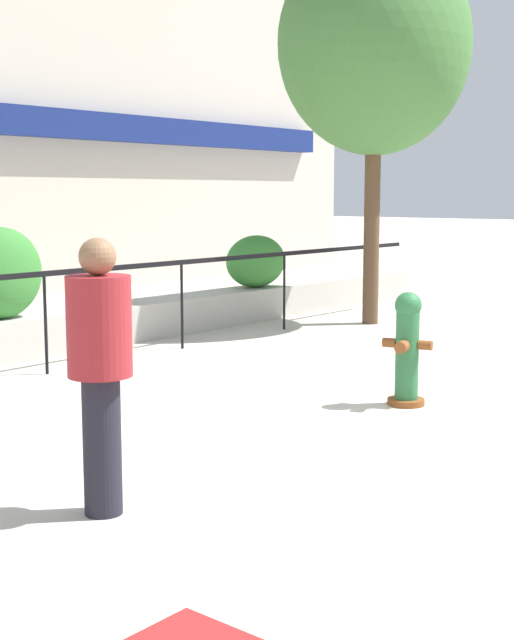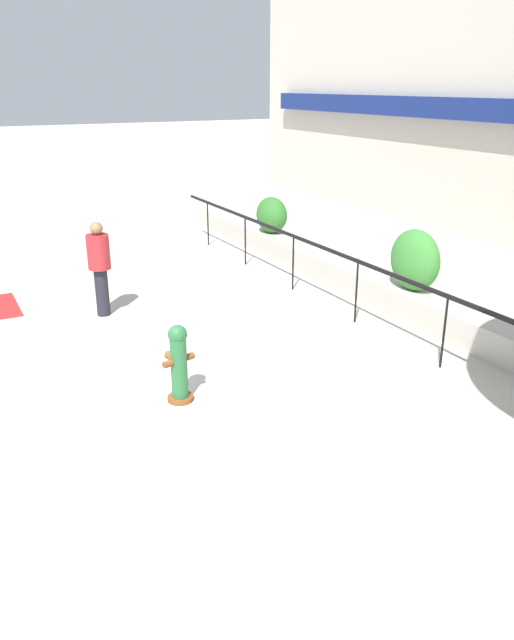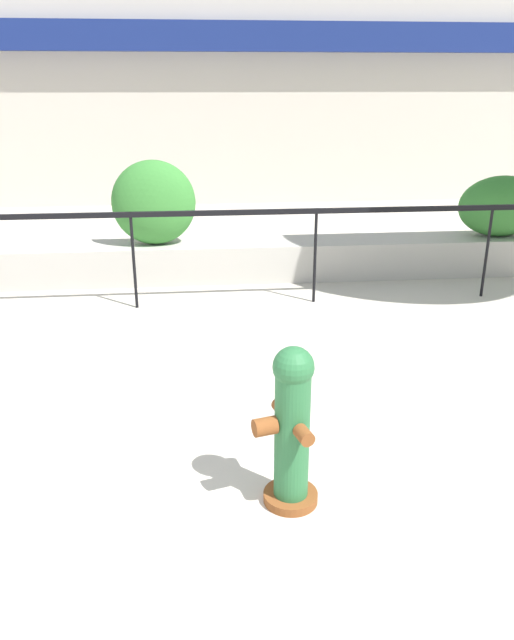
# 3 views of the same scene
# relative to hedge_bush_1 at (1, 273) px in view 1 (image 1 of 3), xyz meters

# --- Properties ---
(ground_plane) EXTENTS (120.00, 120.00, 0.00)m
(ground_plane) POSITION_rel_hedge_bush_1_xyz_m (-0.20, -6.00, -1.05)
(ground_plane) COLOR beige
(fence_railing_segment) EXTENTS (15.00, 0.05, 1.15)m
(fence_railing_segment) POSITION_rel_hedge_bush_1_xyz_m (-0.20, -1.10, -0.03)
(fence_railing_segment) COLOR black
(fence_railing_segment) RESTS_ON ground
(hedge_bush_1) EXTENTS (1.09, 0.63, 1.10)m
(hedge_bush_1) POSITION_rel_hedge_bush_1_xyz_m (0.00, 0.00, 0.00)
(hedge_bush_1) COLOR #387F33
(hedge_bush_1) RESTS_ON planter_wall_low
(hedge_bush_2) EXTENTS (1.22, 0.70, 0.83)m
(hedge_bush_2) POSITION_rel_hedge_bush_1_xyz_m (4.76, 0.00, -0.13)
(hedge_bush_2) COLOR #387F33
(hedge_bush_2) RESTS_ON planter_wall_low
(fire_hydrant) EXTENTS (0.47, 0.48, 1.08)m
(fire_hydrant) POSITION_rel_hedge_bush_1_xyz_m (1.08, -4.92, -0.50)
(fire_hydrant) COLOR brown
(fire_hydrant) RESTS_ON ground
(street_tree) EXTENTS (3.08, 2.78, 5.80)m
(street_tree) POSITION_rel_hedge_bush_1_xyz_m (5.41, -1.75, 3.11)
(street_tree) COLOR brown
(street_tree) RESTS_ON ground
(pedestrian) EXTENTS (0.52, 0.52, 1.73)m
(pedestrian) POSITION_rel_hedge_bush_1_xyz_m (-2.67, -4.95, -0.06)
(pedestrian) COLOR black
(pedestrian) RESTS_ON ground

